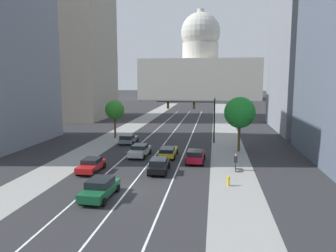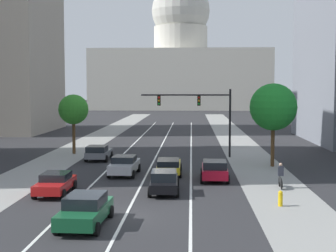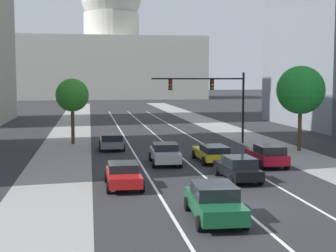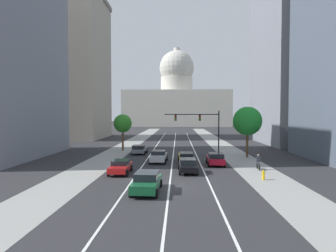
# 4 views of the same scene
# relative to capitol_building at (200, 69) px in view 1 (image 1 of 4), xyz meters

# --- Properties ---
(ground_plane) EXTENTS (400.00, 400.00, 0.00)m
(ground_plane) POSITION_rel_capitol_building_xyz_m (0.00, -91.79, -13.79)
(ground_plane) COLOR #2B2B2D
(sidewalk_left) EXTENTS (4.47, 130.00, 0.01)m
(sidewalk_left) POSITION_rel_capitol_building_xyz_m (-9.12, -96.79, -13.79)
(sidewalk_left) COLOR gray
(sidewalk_left) RESTS_ON ground
(sidewalk_right) EXTENTS (4.47, 130.00, 0.01)m
(sidewalk_right) POSITION_rel_capitol_building_xyz_m (9.12, -96.79, -13.79)
(sidewalk_right) COLOR gray
(sidewalk_right) RESTS_ON ground
(lane_stripe_left) EXTENTS (0.16, 90.00, 0.01)m
(lane_stripe_left) POSITION_rel_capitol_building_xyz_m (-3.44, -106.79, -13.78)
(lane_stripe_left) COLOR white
(lane_stripe_left) RESTS_ON ground
(lane_stripe_center) EXTENTS (0.16, 90.00, 0.01)m
(lane_stripe_center) POSITION_rel_capitol_building_xyz_m (0.00, -106.79, -13.78)
(lane_stripe_center) COLOR white
(lane_stripe_center) RESTS_ON ground
(lane_stripe_right) EXTENTS (0.16, 90.00, 0.01)m
(lane_stripe_right) POSITION_rel_capitol_building_xyz_m (3.44, -106.79, -13.78)
(lane_stripe_right) COLOR white
(lane_stripe_right) RESTS_ON ground
(office_tower_far_left) EXTENTS (18.21, 19.24, 36.14)m
(office_tower_far_left) POSITION_rel_capitol_building_xyz_m (-27.13, -81.63, 4.31)
(office_tower_far_left) COLOR #9E9384
(office_tower_far_left) RESTS_ON ground
(capitol_building) EXTENTS (54.42, 25.08, 40.96)m
(capitol_building) POSITION_rel_capitol_building_xyz_m (0.00, 0.00, 0.00)
(capitol_building) COLOR beige
(capitol_building) RESTS_ON ground
(car_gray) EXTENTS (2.15, 4.03, 1.43)m
(car_gray) POSITION_rel_capitol_building_xyz_m (-5.17, -111.71, -13.04)
(car_gray) COLOR slate
(car_gray) RESTS_ON ground
(car_crimson) EXTENTS (2.11, 4.35, 1.51)m
(car_crimson) POSITION_rel_capitol_building_xyz_m (5.16, -121.26, -13.01)
(car_crimson) COLOR maroon
(car_crimson) RESTS_ON ground
(car_silver) EXTENTS (2.19, 4.54, 1.49)m
(car_silver) POSITION_rel_capitol_building_xyz_m (-1.72, -119.27, -13.02)
(car_silver) COLOR #B2B5BA
(car_silver) RESTS_ON ground
(car_green) EXTENTS (2.26, 4.78, 1.54)m
(car_green) POSITION_rel_capitol_building_xyz_m (-1.72, -133.53, -12.99)
(car_green) COLOR #14512D
(car_green) RESTS_ON ground
(car_black) EXTENTS (2.04, 4.60, 1.46)m
(car_black) POSITION_rel_capitol_building_xyz_m (1.72, -125.66, -13.04)
(car_black) COLOR black
(car_black) RESTS_ON ground
(car_yellow) EXTENTS (2.04, 4.66, 1.33)m
(car_yellow) POSITION_rel_capitol_building_xyz_m (1.73, -119.12, -13.08)
(car_yellow) COLOR yellow
(car_yellow) RESTS_ON ground
(car_red) EXTENTS (2.02, 4.35, 1.35)m
(car_red) POSITION_rel_capitol_building_xyz_m (-5.16, -126.42, -13.08)
(car_red) COLOR red
(car_red) RESTS_ON ground
(traffic_signal_mast) EXTENTS (8.69, 0.39, 6.62)m
(traffic_signal_mast) POSITION_rel_capitol_building_xyz_m (4.41, -109.14, -9.04)
(traffic_signal_mast) COLOR black
(traffic_signal_mast) RESTS_ON ground
(fire_hydrant) EXTENTS (0.26, 0.35, 0.91)m
(fire_hydrant) POSITION_rel_capitol_building_xyz_m (8.56, -129.05, -13.33)
(fire_hydrant) COLOR yellow
(fire_hydrant) RESTS_ON ground
(cyclist) EXTENTS (0.37, 1.70, 1.72)m
(cyclist) POSITION_rel_capitol_building_xyz_m (9.47, -123.90, -12.94)
(cyclist) COLOR black
(cyclist) RESTS_ON ground
(street_tree_far_right) EXTENTS (4.03, 4.03, 7.13)m
(street_tree_far_right) POSITION_rel_capitol_building_xyz_m (10.43, -114.55, -8.70)
(street_tree_far_right) COLOR #51381E
(street_tree_far_right) RESTS_ON ground
(street_tree_mid_left) EXTENTS (3.04, 3.04, 6.07)m
(street_tree_mid_left) POSITION_rel_capitol_building_xyz_m (-8.53, -107.24, -9.28)
(street_tree_mid_left) COLOR #51381E
(street_tree_mid_left) RESTS_ON ground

